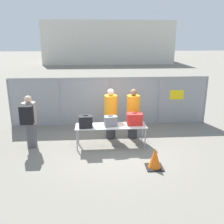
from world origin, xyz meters
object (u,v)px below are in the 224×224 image
Objects in this scene: suitcase_red at (134,119)px; traveler_hooded at (29,120)px; inspection_table at (111,127)px; security_worker_near at (111,113)px; suitcase_grey at (111,121)px; suitcase_black at (86,122)px; traffic_cone at (155,159)px; utility_trailer at (125,104)px; security_worker_far at (133,113)px.

traveler_hooded is (-3.50, 0.03, 0.03)m from suitcase_red.
inspection_table is 1.28× the size of security_worker_near.
inspection_table is 4.57× the size of suitcase_red.
inspection_table is 5.31× the size of suitcase_grey.
traffic_cone is (1.99, -1.46, -0.67)m from suitcase_black.
traveler_hooded is (-2.69, 0.09, 0.28)m from inspection_table.
suitcase_black reaches higher than traffic_cone.
security_worker_near reaches higher than traffic_cone.
suitcase_grey is at bearing -23.09° from traveler_hooded.
utility_trailer is 5.61m from traffic_cone.
security_worker_far is 3.37m from utility_trailer.
suitcase_red reaches higher than utility_trailer.
security_worker_near reaches higher than utility_trailer.
suitcase_grey is 0.86× the size of suitcase_red.
security_worker_far reaches higher than utility_trailer.
traffic_cone is at bearing -36.34° from suitcase_black.
traffic_cone is (1.15, -1.56, -0.42)m from inspection_table.
traffic_cone is at bearing -43.82° from traveler_hooded.
security_worker_near is at bearing 85.91° from suitcase_grey.
inspection_table is 1.99m from traffic_cone.
inspection_table is 0.84m from suitcase_red.
suitcase_black is 0.24× the size of security_worker_far.
security_worker_near is (0.04, 0.75, 0.26)m from inspection_table.
suitcase_black is 1.22m from security_worker_near.
suitcase_grey is 0.74× the size of traffic_cone.
inspection_table is at bearing 56.47° from security_worker_far.
inspection_table reaches higher than traffic_cone.
inspection_table is 0.58× the size of utility_trailer.
utility_trailer is (0.10, 3.32, -0.53)m from security_worker_far.
traffic_cone is (0.29, -2.29, -0.67)m from security_worker_far.
security_worker_near reaches higher than suitcase_red.
suitcase_red reaches higher than suitcase_grey.
security_worker_near reaches higher than inspection_table.
suitcase_red is at bearing 6.05° from suitcase_grey.
security_worker_far is 0.45× the size of utility_trailer.
security_worker_near is 2.65m from traffic_cone.
suitcase_grey reaches higher than utility_trailer.
security_worker_far is (0.87, 0.75, 0.03)m from suitcase_grey.
suitcase_red is 0.66m from security_worker_far.
traveler_hooded reaches higher than utility_trailer.
inspection_table is at bearing -103.35° from utility_trailer.
suitcase_red is at bearing -21.07° from traveler_hooded.
traveler_hooded is (-1.86, 0.19, 0.03)m from suitcase_black.
traffic_cone is (0.35, -1.62, -0.67)m from suitcase_red.
suitcase_grey is at bearing 57.07° from security_worker_far.
traffic_cone is (3.85, -1.66, -0.70)m from traveler_hooded.
traveler_hooded is at bearing 174.05° from suitcase_black.
utility_trailer is at bearing 66.56° from suitcase_black.
security_worker_far reaches higher than inspection_table.
security_worker_near is (0.88, 0.85, 0.01)m from suitcase_black.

